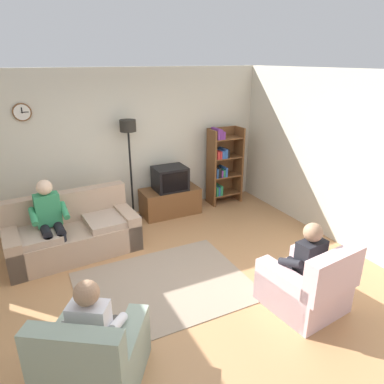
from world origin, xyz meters
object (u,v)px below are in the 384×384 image
(tv_stand, at_px, (170,201))
(bookshelf, at_px, (222,165))
(person_in_left_armchair, at_px, (95,325))
(person_in_right_armchair, at_px, (303,260))
(floor_lamp, at_px, (129,143))
(tv, at_px, (170,178))
(person_on_couch, at_px, (50,217))
(armchair_near_window, at_px, (95,359))
(couch, at_px, (73,234))
(armchair_near_bookshelf, at_px, (306,286))

(tv_stand, xyz_separation_m, bookshelf, (1.19, 0.07, 0.56))
(person_in_left_armchair, bearing_deg, tv_stand, 56.91)
(tv_stand, xyz_separation_m, person_in_right_armchair, (0.36, -3.18, 0.35))
(floor_lamp, bearing_deg, tv, -9.83)
(floor_lamp, distance_m, person_on_couch, 1.90)
(bookshelf, height_order, armchair_near_window, bookshelf)
(floor_lamp, xyz_separation_m, person_in_left_armchair, (-1.35, -3.27, -0.85))
(tv, bearing_deg, couch, -160.66)
(bookshelf, xyz_separation_m, armchair_near_window, (-3.31, -3.31, -0.52))
(tv, height_order, person_in_right_armchair, person_in_right_armchair)
(person_in_right_armchair, bearing_deg, couch, 132.54)
(person_on_couch, relative_size, person_in_left_armchair, 1.11)
(tv_stand, height_order, floor_lamp, floor_lamp)
(couch, height_order, tv_stand, couch)
(armchair_near_bookshelf, distance_m, person_in_right_armchair, 0.33)
(tv, distance_m, armchair_near_bookshelf, 3.29)
(person_in_left_armchair, bearing_deg, armchair_near_window, -123.10)
(tv, xyz_separation_m, bookshelf, (1.19, 0.10, 0.09))
(person_in_left_armchair, relative_size, person_in_right_armchair, 1.00)
(armchair_near_bookshelf, bearing_deg, couch, 131.67)
(tv, relative_size, person_on_couch, 0.48)
(tv_stand, height_order, armchair_near_window, armchair_near_window)
(couch, relative_size, armchair_near_window, 1.67)
(couch, xyz_separation_m, tv_stand, (1.91, 0.70, -0.06))
(armchair_near_bookshelf, bearing_deg, bookshelf, 76.18)
(tv_stand, relative_size, floor_lamp, 0.59)
(armchair_near_bookshelf, bearing_deg, person_in_right_armchair, 96.52)
(bookshelf, height_order, person_on_couch, bookshelf)
(floor_lamp, height_order, person_in_right_armchair, floor_lamp)
(tv_stand, xyz_separation_m, tv, (0.00, -0.02, 0.47))
(armchair_near_window, bearing_deg, person_on_couch, 92.13)
(floor_lamp, bearing_deg, armchair_near_window, -112.74)
(tv, xyz_separation_m, armchair_near_window, (-2.11, -3.22, -0.43))
(couch, distance_m, armchair_near_bookshelf, 3.44)
(tv, bearing_deg, floor_lamp, 170.17)
(armchair_near_window, bearing_deg, person_in_left_armchair, 56.90)
(floor_lamp, xyz_separation_m, person_on_couch, (-1.49, -0.90, -0.75))
(person_in_right_armchair, bearing_deg, armchair_near_window, -178.44)
(person_on_couch, bearing_deg, tv, 19.52)
(person_on_couch, bearing_deg, couch, 20.68)
(bookshelf, distance_m, armchair_near_window, 4.71)
(tv, bearing_deg, person_in_right_armchair, -83.43)
(armchair_near_window, height_order, person_in_left_armchair, person_in_left_armchair)
(person_in_left_armchair, bearing_deg, bookshelf, 44.84)
(floor_lamp, xyz_separation_m, armchair_near_bookshelf, (1.09, -3.36, -1.16))
(bookshelf, height_order, armchair_near_bookshelf, bookshelf)
(floor_lamp, height_order, person_on_couch, floor_lamp)
(tv, xyz_separation_m, person_in_left_armchair, (-2.06, -3.14, -0.12))
(armchair_near_bookshelf, xyz_separation_m, person_in_right_armchair, (-0.01, 0.09, 0.32))
(couch, bearing_deg, bookshelf, 13.88)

